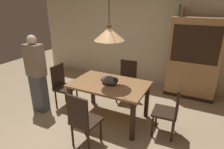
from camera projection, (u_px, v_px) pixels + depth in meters
ground at (91, 134)px, 3.38m from camera, size 10.00×10.00×0.00m
back_wall at (143, 30)px, 5.06m from camera, size 6.40×0.10×2.90m
dining_table at (109, 88)px, 3.59m from camera, size 1.40×0.90×0.75m
chair_far_back at (127, 79)px, 4.38m from camera, size 0.43×0.43×0.93m
chair_right_side at (170, 109)px, 3.18m from camera, size 0.42×0.42×0.93m
chair_near_front at (83, 119)px, 2.91m from camera, size 0.43×0.43×0.93m
chair_left_side at (63, 84)px, 4.11m from camera, size 0.41×0.41×0.93m
cat_sleeping at (110, 80)px, 3.50m from camera, size 0.40×0.29×0.16m
pendant_lamp at (109, 34)px, 3.22m from camera, size 0.52×0.52×1.30m
hutch_bookcase at (193, 60)px, 4.43m from camera, size 1.12×0.45×1.85m
book_green_slim at (180, 10)px, 4.21m from camera, size 0.03×0.20×0.26m
book_brown_thick at (183, 11)px, 4.20m from camera, size 0.06×0.24×0.22m
person_standing at (37, 75)px, 3.82m from camera, size 0.36×0.22×1.59m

